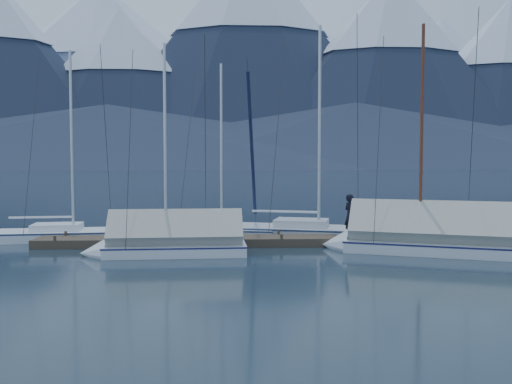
{
  "coord_description": "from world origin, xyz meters",
  "views": [
    {
      "loc": [
        -0.99,
        -20.27,
        3.5
      ],
      "look_at": [
        0.0,
        2.0,
        2.2
      ],
      "focal_mm": 38.0,
      "sensor_mm": 36.0,
      "label": 1
    }
  ],
  "objects_px": {
    "sailboat_covered_far": "(163,244)",
    "sailboat_open_right": "(331,235)",
    "sailboat_open_left": "(85,236)",
    "person": "(350,215)",
    "sailboat_covered_near": "(415,240)",
    "sailboat_open_mid": "(231,234)"
  },
  "relations": [
    {
      "from": "sailboat_open_mid",
      "to": "person",
      "type": "height_order",
      "value": "sailboat_open_mid"
    },
    {
      "from": "sailboat_open_mid",
      "to": "sailboat_covered_far",
      "type": "distance_m",
      "value": 5.29
    },
    {
      "from": "sailboat_covered_near",
      "to": "sailboat_covered_far",
      "type": "distance_m",
      "value": 9.58
    },
    {
      "from": "sailboat_covered_far",
      "to": "person",
      "type": "bearing_deg",
      "value": 16.37
    },
    {
      "from": "sailboat_open_left",
      "to": "sailboat_open_mid",
      "type": "height_order",
      "value": "sailboat_open_left"
    },
    {
      "from": "person",
      "to": "sailboat_covered_far",
      "type": "bearing_deg",
      "value": 83.4
    },
    {
      "from": "sailboat_open_mid",
      "to": "sailboat_covered_near",
      "type": "bearing_deg",
      "value": -31.93
    },
    {
      "from": "sailboat_open_left",
      "to": "sailboat_covered_far",
      "type": "height_order",
      "value": "sailboat_open_left"
    },
    {
      "from": "sailboat_covered_far",
      "to": "sailboat_open_right",
      "type": "bearing_deg",
      "value": 29.24
    },
    {
      "from": "sailboat_open_mid",
      "to": "sailboat_covered_far",
      "type": "height_order",
      "value": "sailboat_open_mid"
    },
    {
      "from": "sailboat_open_left",
      "to": "sailboat_open_mid",
      "type": "xyz_separation_m",
      "value": [
        6.48,
        0.56,
        -0.01
      ]
    },
    {
      "from": "sailboat_open_right",
      "to": "sailboat_covered_far",
      "type": "bearing_deg",
      "value": -150.76
    },
    {
      "from": "sailboat_open_mid",
      "to": "sailboat_covered_far",
      "type": "bearing_deg",
      "value": -118.72
    },
    {
      "from": "sailboat_covered_near",
      "to": "person",
      "type": "bearing_deg",
      "value": 137.1
    },
    {
      "from": "sailboat_open_left",
      "to": "sailboat_covered_near",
      "type": "bearing_deg",
      "value": -15.79
    },
    {
      "from": "sailboat_open_left",
      "to": "sailboat_open_right",
      "type": "distance_m",
      "value": 10.95
    },
    {
      "from": "sailboat_open_right",
      "to": "sailboat_covered_far",
      "type": "xyz_separation_m",
      "value": [
        -7.0,
        -3.92,
        0.23
      ]
    },
    {
      "from": "sailboat_covered_near",
      "to": "sailboat_covered_far",
      "type": "bearing_deg",
      "value": -178.55
    },
    {
      "from": "sailboat_open_left",
      "to": "sailboat_open_right",
      "type": "relative_size",
      "value": 0.87
    },
    {
      "from": "sailboat_open_left",
      "to": "sailboat_covered_near",
      "type": "relative_size",
      "value": 0.95
    },
    {
      "from": "sailboat_open_left",
      "to": "person",
      "type": "bearing_deg",
      "value": -9.31
    },
    {
      "from": "sailboat_covered_far",
      "to": "sailboat_open_left",
      "type": "bearing_deg",
      "value": 134.12
    }
  ]
}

